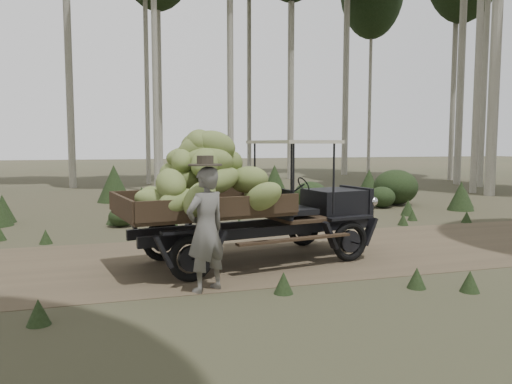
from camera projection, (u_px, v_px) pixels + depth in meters
The scene contains 5 objects.
ground at pixel (292, 254), 9.24m from camera, with size 120.00×120.00×0.00m, color #473D2B.
dirt_track at pixel (292, 254), 9.24m from camera, with size 70.00×4.00×0.01m, color brown.
banana_truck at pixel (226, 186), 8.17m from camera, with size 4.75×2.64×2.33m.
farmer at pixel (206, 228), 6.81m from camera, with size 0.75×0.66×1.87m.
undergrowth at pixel (342, 207), 12.17m from camera, with size 22.91×21.17×1.30m.
Camera 1 is at (-3.28, -8.50, 2.03)m, focal length 35.00 mm.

